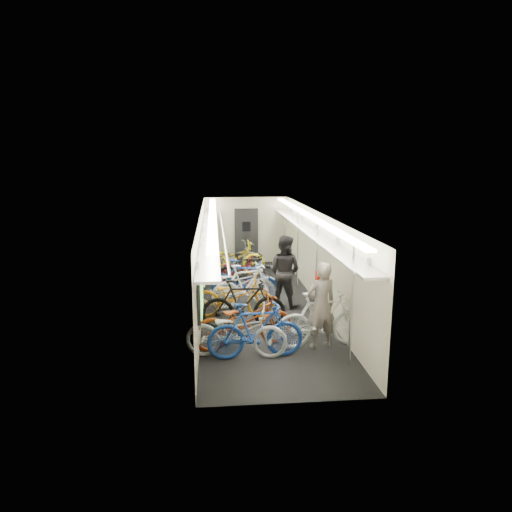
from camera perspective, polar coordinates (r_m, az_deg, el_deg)
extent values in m
plane|color=black|center=(12.02, 0.52, -6.02)|extent=(10.00, 10.00, 0.00)
plane|color=white|center=(11.51, 0.54, 5.42)|extent=(10.00, 10.00, 0.00)
plane|color=beige|center=(11.65, -6.83, -0.57)|extent=(0.00, 10.00, 10.00)
plane|color=beige|center=(11.95, 7.70, -0.28)|extent=(0.00, 10.00, 10.00)
plane|color=beige|center=(16.61, -1.23, 3.24)|extent=(3.00, 0.00, 3.00)
plane|color=beige|center=(6.95, 4.80, -9.21)|extent=(3.00, 0.00, 3.00)
cube|color=black|center=(8.54, -7.07, -4.85)|extent=(0.06, 1.10, 0.80)
cube|color=#A4DE61|center=(8.54, -6.80, -4.84)|extent=(0.02, 0.96, 0.66)
cube|color=black|center=(10.67, -6.74, -1.45)|extent=(0.06, 1.10, 0.80)
cube|color=#A4DE61|center=(10.66, -6.53, -1.45)|extent=(0.02, 0.96, 0.66)
cube|color=black|center=(12.82, -6.53, 0.81)|extent=(0.06, 1.10, 0.80)
cube|color=#A4DE61|center=(12.82, -6.35, 0.81)|extent=(0.02, 0.96, 0.66)
cube|color=black|center=(14.98, -6.37, 2.42)|extent=(0.06, 1.10, 0.80)
cube|color=#A4DE61|center=(14.98, -6.22, 2.42)|extent=(0.02, 0.96, 0.66)
cube|color=yellow|center=(9.59, -6.84, -2.67)|extent=(0.02, 0.22, 0.30)
cube|color=yellow|center=(11.73, -6.58, 0.02)|extent=(0.02, 0.22, 0.30)
cube|color=yellow|center=(13.89, -6.41, 1.88)|extent=(0.02, 0.22, 0.30)
cube|color=black|center=(16.58, -1.21, 2.52)|extent=(0.85, 0.08, 2.00)
cube|color=#999BA0|center=(11.52, -5.82, 2.95)|extent=(0.40, 9.70, 0.05)
cube|color=#999BA0|center=(11.77, 6.76, 3.13)|extent=(0.40, 9.70, 0.05)
cylinder|color=silver|center=(11.50, -4.18, 3.48)|extent=(0.04, 9.70, 0.04)
cylinder|color=silver|center=(11.69, 5.18, 3.60)|extent=(0.04, 9.70, 0.04)
cube|color=white|center=(11.46, -5.46, 5.04)|extent=(0.18, 9.60, 0.04)
cube|color=white|center=(11.70, 6.42, 5.16)|extent=(0.18, 9.60, 0.04)
cylinder|color=silver|center=(8.34, 11.87, -5.80)|extent=(0.05, 0.05, 2.38)
cylinder|color=silver|center=(10.94, 7.60, -1.40)|extent=(0.05, 0.05, 2.38)
cylinder|color=silver|center=(13.34, 5.22, 1.05)|extent=(0.05, 0.05, 2.38)
cylinder|color=silver|center=(15.77, 3.57, 2.75)|extent=(0.05, 0.05, 2.38)
imported|color=#B8B9BD|center=(8.77, -2.48, -9.44)|extent=(2.02, 0.98, 1.02)
imported|color=navy|center=(8.69, -0.06, -9.32)|extent=(1.86, 0.62, 1.10)
imported|color=maroon|center=(9.19, -1.55, -8.16)|extent=(2.20, 1.22, 1.09)
imported|color=black|center=(10.19, -1.55, -6.02)|extent=(1.88, 0.54, 1.13)
imported|color=orange|center=(10.90, -2.80, -5.10)|extent=(2.04, 0.96, 1.03)
imported|color=white|center=(11.68, -1.21, -3.67)|extent=(1.95, 1.11, 1.13)
imported|color=silver|center=(11.90, -2.48, -3.58)|extent=(2.01, 0.73, 1.05)
imported|color=navy|center=(12.08, -1.45, -3.12)|extent=(1.96, 1.13, 1.14)
imported|color=maroon|center=(13.59, -2.56, -1.91)|extent=(1.84, 1.10, 0.92)
imported|color=black|center=(13.28, -1.09, -1.86)|extent=(1.80, 0.53, 1.08)
imported|color=yellow|center=(14.74, -3.05, -0.39)|extent=(2.22, 0.95, 1.14)
imported|color=silver|center=(9.27, 8.27, -7.86)|extent=(1.99, 0.78, 1.16)
imported|color=slate|center=(14.94, -2.98, -0.33)|extent=(2.17, 1.49, 1.08)
imported|color=#5A5A5E|center=(15.15, -2.47, -0.29)|extent=(2.01, 1.04, 1.01)
imported|color=gray|center=(9.18, 8.13, -6.12)|extent=(0.73, 0.58, 1.75)
imported|color=black|center=(11.66, 3.53, -1.89)|extent=(1.14, 1.09, 1.85)
cube|color=#A41D10|center=(9.52, 8.25, -2.94)|extent=(0.27, 0.16, 0.38)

